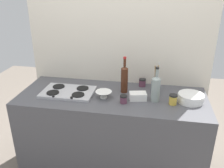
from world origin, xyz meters
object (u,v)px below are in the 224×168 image
object	(u,v)px
butter_dish	(138,96)
utensil_crock	(155,85)
plate_stack	(190,98)
stovetop_hob	(68,92)
wine_bottle_mid_left	(124,78)
condiment_jar_spare	(173,99)
condiment_jar_front	(124,99)
condiment_jar_rear	(142,83)
wine_bottle_leftmost	(156,88)
mixing_bowl	(104,94)

from	to	relation	value
butter_dish	utensil_crock	xyz separation A→B (m)	(0.15, 0.21, 0.04)
plate_stack	utensil_crock	xyz separation A→B (m)	(-0.32, 0.17, 0.03)
stovetop_hob	wine_bottle_mid_left	world-z (taller)	wine_bottle_mid_left
stovetop_hob	plate_stack	xyz separation A→B (m)	(1.16, 0.02, 0.02)
wine_bottle_mid_left	condiment_jar_spare	distance (m)	0.50
stovetop_hob	butter_dish	size ratio (longest dim) A/B	3.26
condiment_jar_front	condiment_jar_rear	bearing A→B (deg)	70.79
wine_bottle_leftmost	utensil_crock	size ratio (longest dim) A/B	1.09
mixing_bowl	condiment_jar_spare	xyz separation A→B (m)	(0.63, -0.02, 0.01)
condiment_jar_front	condiment_jar_rear	distance (m)	0.43
stovetop_hob	condiment_jar_front	size ratio (longest dim) A/B	6.85
condiment_jar_front	condiment_jar_spare	bearing A→B (deg)	7.02
butter_dish	condiment_jar_front	world-z (taller)	condiment_jar_front
plate_stack	mixing_bowl	xyz separation A→B (m)	(-0.79, -0.06, -0.00)
wine_bottle_leftmost	condiment_jar_rear	size ratio (longest dim) A/B	4.06
stovetop_hob	wine_bottle_leftmost	size ratio (longest dim) A/B	1.54
wine_bottle_mid_left	mixing_bowl	distance (m)	0.26
wine_bottle_mid_left	condiment_jar_front	size ratio (longest dim) A/B	4.90
utensil_crock	butter_dish	bearing A→B (deg)	-126.65
butter_dish	condiment_jar_rear	xyz separation A→B (m)	(0.02, 0.32, 0.01)
condiment_jar_front	mixing_bowl	bearing A→B (deg)	160.69
mixing_bowl	butter_dish	distance (m)	0.32
wine_bottle_mid_left	plate_stack	bearing A→B (deg)	-9.49
wine_bottle_leftmost	mixing_bowl	xyz separation A→B (m)	(-0.48, -0.02, -0.09)
butter_dish	condiment_jar_spare	xyz separation A→B (m)	(0.31, -0.04, 0.01)
butter_dish	utensil_crock	world-z (taller)	utensil_crock
mixing_bowl	wine_bottle_mid_left	bearing A→B (deg)	43.46
wine_bottle_mid_left	utensil_crock	xyz separation A→B (m)	(0.30, 0.06, -0.07)
condiment_jar_front	condiment_jar_spare	size ratio (longest dim) A/B	0.79
mixing_bowl	utensil_crock	bearing A→B (deg)	25.72
mixing_bowl	condiment_jar_rear	xyz separation A→B (m)	(0.34, 0.34, 0.00)
mixing_bowl	butter_dish	bearing A→B (deg)	3.68
utensil_crock	condiment_jar_spare	world-z (taller)	utensil_crock
stovetop_hob	butter_dish	bearing A→B (deg)	-1.32
wine_bottle_mid_left	mixing_bowl	xyz separation A→B (m)	(-0.17, -0.16, -0.11)
butter_dish	condiment_jar_spare	size ratio (longest dim) A/B	1.66
butter_dish	condiment_jar_rear	distance (m)	0.32
condiment_jar_spare	condiment_jar_rear	bearing A→B (deg)	129.89
plate_stack	wine_bottle_mid_left	bearing A→B (deg)	170.51
wine_bottle_leftmost	condiment_jar_rear	world-z (taller)	wine_bottle_leftmost
wine_bottle_mid_left	condiment_jar_spare	bearing A→B (deg)	-21.19
wine_bottle_leftmost	condiment_jar_rear	xyz separation A→B (m)	(-0.14, 0.31, -0.09)
mixing_bowl	condiment_jar_spare	bearing A→B (deg)	-1.42
stovetop_hob	butter_dish	xyz separation A→B (m)	(0.68, -0.02, 0.02)
stovetop_hob	condiment_jar_spare	xyz separation A→B (m)	(1.00, -0.05, 0.03)
butter_dish	stovetop_hob	bearing A→B (deg)	178.68
butter_dish	condiment_jar_front	xyz separation A→B (m)	(-0.12, -0.09, 0.00)
wine_bottle_leftmost	condiment_jar_spare	size ratio (longest dim) A/B	3.52
condiment_jar_rear	wine_bottle_mid_left	bearing A→B (deg)	-134.00
mixing_bowl	condiment_jar_front	world-z (taller)	condiment_jar_front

